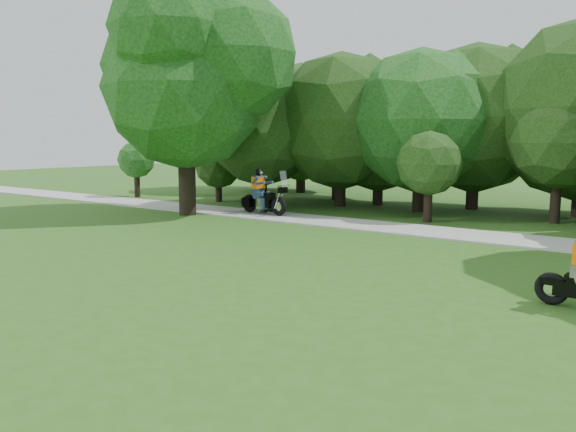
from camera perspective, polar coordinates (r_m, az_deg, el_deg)
The scene contains 5 objects.
ground at distance 11.45m, azimuth 3.58°, elevation -7.44°, with size 100.00×100.00×0.00m, color #2E5618.
walkway at distance 18.57m, azimuth 16.80°, elevation -1.78°, with size 60.00×2.20×0.06m, color #969691.
tree_line at distance 24.91m, azimuth 20.97°, elevation 8.88°, with size 38.94×12.31×7.67m.
big_tree_west at distance 23.22m, azimuth -9.91°, elevation 14.45°, with size 8.64×6.56×9.96m.
touring_motorcycle at distance 22.49m, azimuth -2.75°, elevation 1.92°, with size 2.38×0.84×1.81m.
Camera 1 is at (5.84, -9.38, 3.00)m, focal length 35.00 mm.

